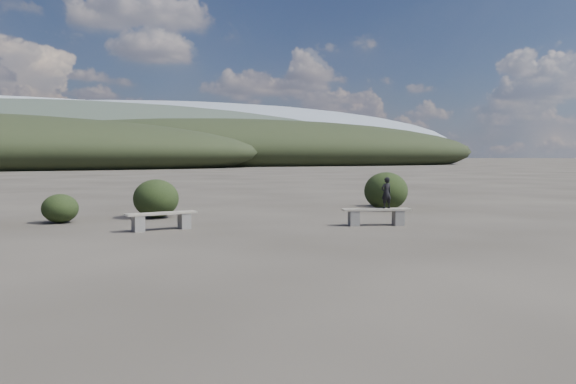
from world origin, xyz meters
name	(u,v)px	position (x,y,z in m)	size (l,w,h in m)	color
ground	(394,262)	(0.00, 0.00, 0.00)	(1200.00, 1200.00, 0.00)	#2F2A24
bench_left	(162,219)	(-3.10, 6.18, 0.28)	(1.91, 0.64, 0.47)	slate
bench_right	(376,215)	(2.62, 4.82, 0.29)	(1.94, 0.94, 0.48)	slate
seated_person	(386,193)	(2.89, 4.74, 0.92)	(0.32, 0.21, 0.88)	black
shrub_a	(60,208)	(-5.53, 8.97, 0.42)	(1.04, 1.04, 0.85)	black
shrub_b	(156,199)	(-2.71, 9.25, 0.61)	(1.42, 1.42, 1.22)	black
shrub_d	(386,191)	(5.40, 8.62, 0.69)	(1.57, 1.57, 1.37)	black
shrub_e	(388,193)	(6.31, 9.91, 0.53)	(1.28, 1.28, 1.07)	black
mountain_ridges	(45,141)	(-7.48, 339.06, 10.84)	(500.00, 400.00, 56.00)	black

